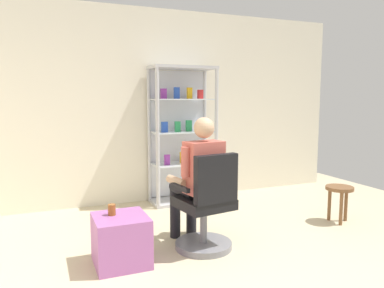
% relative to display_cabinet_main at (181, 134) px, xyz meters
% --- Properties ---
extents(back_wall, '(6.00, 0.10, 2.70)m').
position_rel_display_cabinet_main_xyz_m(back_wall, '(-0.40, 0.24, 0.38)').
color(back_wall, silver).
rests_on(back_wall, ground).
extents(display_cabinet_main, '(0.90, 0.45, 1.90)m').
position_rel_display_cabinet_main_xyz_m(display_cabinet_main, '(0.00, 0.00, 0.00)').
color(display_cabinet_main, '#B7B7BC').
rests_on(display_cabinet_main, ground).
extents(office_chair, '(0.60, 0.56, 0.96)m').
position_rel_display_cabinet_main_xyz_m(office_chair, '(-0.39, -1.74, -0.57)').
color(office_chair, slate).
rests_on(office_chair, ground).
extents(seated_shopkeeper, '(0.53, 0.60, 1.29)m').
position_rel_display_cabinet_main_xyz_m(seated_shopkeeper, '(-0.42, -1.58, -0.25)').
color(seated_shopkeeper, black).
rests_on(seated_shopkeeper, ground).
extents(storage_crate, '(0.46, 0.48, 0.44)m').
position_rel_display_cabinet_main_xyz_m(storage_crate, '(-1.22, -1.73, -0.75)').
color(storage_crate, '#9E599E').
rests_on(storage_crate, ground).
extents(tea_glass, '(0.07, 0.07, 0.10)m').
position_rel_display_cabinet_main_xyz_m(tea_glass, '(-1.29, -1.67, -0.48)').
color(tea_glass, brown).
rests_on(tea_glass, storage_crate).
extents(wooden_stool, '(0.32, 0.32, 0.43)m').
position_rel_display_cabinet_main_xyz_m(wooden_stool, '(1.41, -1.59, -0.62)').
color(wooden_stool, brown).
rests_on(wooden_stool, ground).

